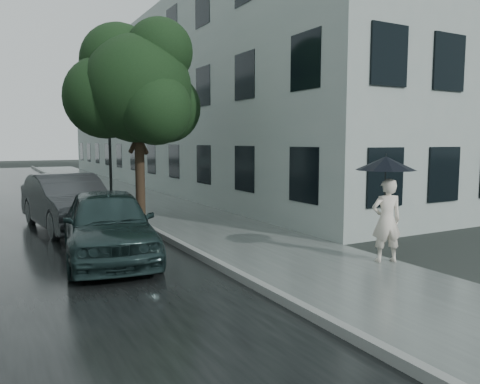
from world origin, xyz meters
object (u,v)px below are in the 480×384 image
pedestrian (387,220)px  car_near (108,224)px  car_far (68,202)px  street_tree (137,88)px  lamp_post (106,137)px

pedestrian → car_near: size_ratio=0.39×
pedestrian → car_near: pedestrian is taller
pedestrian → car_far: bearing=-32.0°
street_tree → lamp_post: size_ratio=1.32×
car_far → lamp_post: bearing=62.1°
pedestrian → street_tree: size_ratio=0.28×
car_near → car_far: size_ratio=0.93×
pedestrian → car_far: (-5.20, 7.01, -0.09)m
car_far → pedestrian: bearing=-60.2°
car_near → car_far: car_far is taller
street_tree → lamp_post: street_tree is taller
lamp_post → car_near: lamp_post is taller
lamp_post → car_far: 7.55m
street_tree → car_far: street_tree is taller
street_tree → car_near: (-1.85, -3.94, -3.33)m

